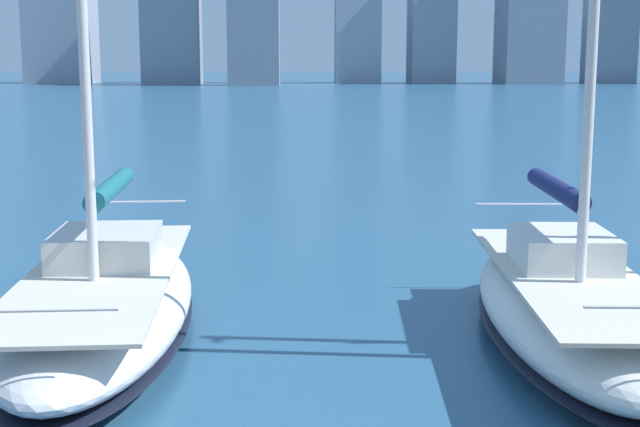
{
  "coord_description": "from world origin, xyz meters",
  "views": [
    {
      "loc": [
        0.31,
        7.15,
        4.55
      ],
      "look_at": [
        -0.05,
        -6.4,
        2.2
      ],
      "focal_mm": 50.0,
      "sensor_mm": 36.0,
      "label": 1
    }
  ],
  "objects": [
    {
      "name": "sailboat_teal",
      "position": [
        3.48,
        -7.03,
        0.67
      ],
      "size": [
        3.17,
        8.99,
        10.76
      ],
      "color": "white",
      "rests_on": "ground"
    },
    {
      "name": "sailboat_navy",
      "position": [
        -3.98,
        -6.41,
        0.71
      ],
      "size": [
        2.9,
        8.3,
        10.64
      ],
      "color": "white",
      "rests_on": "ground"
    }
  ]
}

